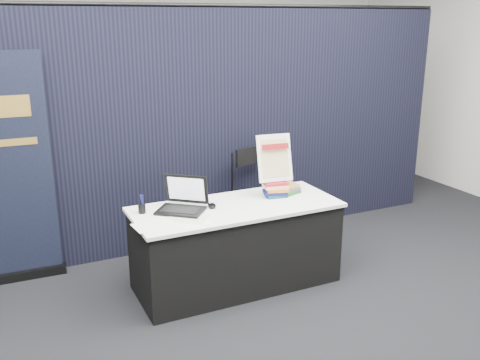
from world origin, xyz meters
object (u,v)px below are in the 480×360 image
display_table (236,245)px  book_stack_tall (276,189)px  book_stack_short (286,189)px  pullup_banner (4,185)px  info_sign (275,158)px  stacking_chair (260,194)px  laptop (178,203)px

display_table → book_stack_tall: book_stack_tall is taller
book_stack_short → book_stack_tall: bearing=-171.8°
display_table → pullup_banner: size_ratio=0.88×
book_stack_tall → pullup_banner: (-2.22, 0.87, 0.09)m
info_sign → stacking_chair: (0.13, 0.53, -0.52)m
book_stack_tall → book_stack_short: 0.12m
laptop → book_stack_short: size_ratio=2.03×
info_sign → book_stack_short: bearing=0.6°
pullup_banner → stacking_chair: (2.35, -0.31, -0.33)m
info_sign → display_table: bearing=-159.0°
pullup_banner → stacking_chair: bearing=-5.5°
laptop → pullup_banner: size_ratio=0.24×
stacking_chair → pullup_banner: bearing=152.2°
display_table → info_sign: size_ratio=4.13×
display_table → book_stack_tall: size_ratio=7.84×
book_stack_short → stacking_chair: bearing=88.7°
stacking_chair → info_sign: bearing=-124.3°
book_stack_tall → pullup_banner: bearing=158.6°
laptop → book_stack_tall: 0.92m
display_table → stacking_chair: 0.88m
book_stack_tall → info_sign: size_ratio=0.53×
book_stack_short → stacking_chair: stacking_chair is taller
book_stack_tall → pullup_banner: pullup_banner is taller
display_table → pullup_banner: 2.09m
display_table → laptop: laptop is taller
book_stack_short → info_sign: 0.32m
book_stack_tall → info_sign: 0.28m
book_stack_short → pullup_banner: (-2.34, 0.85, 0.11)m
book_stack_tall → laptop: bearing=178.4°
laptop → book_stack_short: (1.04, -0.01, -0.02)m
display_table → info_sign: info_sign is taller
info_sign → pullup_banner: bearing=166.1°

